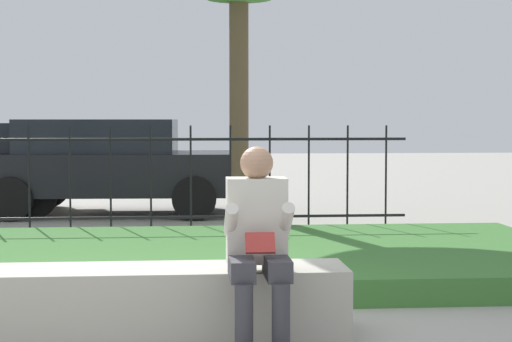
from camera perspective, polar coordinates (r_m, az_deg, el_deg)
The scene contains 6 objects.
ground_plane at distance 5.78m, azimuth -8.71°, elevation -10.91°, with size 60.00×60.00×0.00m, color #A8A399.
stone_bench at distance 5.73m, azimuth -8.37°, elevation -8.93°, with size 2.85×0.55×0.46m.
person_seated_reader at distance 5.35m, azimuth 0.13°, elevation -4.51°, with size 0.42×0.73×1.26m.
grass_berm at distance 8.10m, azimuth -7.57°, elevation -5.94°, with size 8.11×3.40×0.22m.
iron_fence at distance 10.14m, azimuth -7.02°, elevation -0.63°, with size 6.11×0.03×1.36m.
car_parked_center at distance 13.05m, azimuth -9.87°, elevation 0.46°, with size 4.22×2.06×1.43m.
Camera 1 is at (0.39, -5.59, 1.43)m, focal length 60.00 mm.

